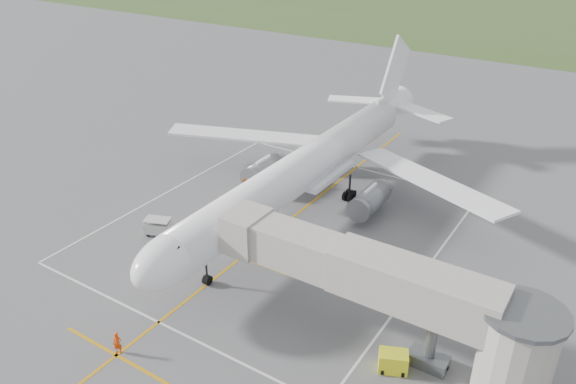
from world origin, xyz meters
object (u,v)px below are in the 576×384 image
Objects in this scene: baggage_cart at (158,227)px; ramp_worker_wing at (245,186)px; ramp_worker_nose at (117,343)px; jet_bridge at (402,296)px; airliner at (307,167)px; gpu_unit at (393,362)px.

ramp_worker_wing is at bearing 58.14° from baggage_cart.
ramp_worker_nose is at bearing 158.59° from ramp_worker_wing.
jet_bridge is 12.73× the size of ramp_worker_wing.
airliner is at bearing 137.81° from jet_bridge.
airliner is 21.22m from jet_bridge.
jet_bridge is at bearing -157.84° from ramp_worker_wing.
jet_bridge is (15.72, -14.25, 0.35)m from airliner.
gpu_unit is at bearing -2.05° from ramp_worker_nose.
jet_bridge is 19.20m from ramp_worker_nose.
ramp_worker_nose is (-15.78, -10.21, -3.92)m from jet_bridge.
gpu_unit is 18.39m from ramp_worker_nose.
airliner is 7.73m from ramp_worker_wing.
gpu_unit is 1.20× the size of ramp_worker_wing.
baggage_cart is 1.61× the size of ramp_worker_nose.
ramp_worker_wing reaches higher than gpu_unit.
airliner is 17.51× the size of baggage_cart.
baggage_cart is at bearing 174.37° from jet_bridge.
ramp_worker_nose is at bearing -77.75° from baggage_cart.
ramp_worker_nose is 0.90× the size of ramp_worker_wing.
gpu_unit is at bearing -160.24° from ramp_worker_wing.
jet_bridge is at bearing 82.50° from gpu_unit.
jet_bridge is 14.15× the size of ramp_worker_nose.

